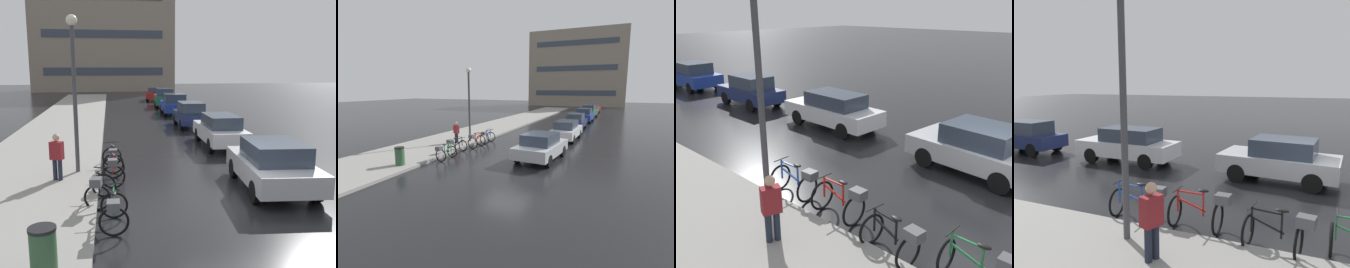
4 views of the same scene
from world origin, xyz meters
TOP-DOWN VIEW (x-y plane):
  - ground_plane at (0.00, 0.00)m, footprint 140.00×140.00m
  - sidewalk_kerb at (-6.00, 10.00)m, footprint 4.80×60.00m
  - bicycle_nearest at (-3.17, -1.16)m, footprint 0.71×1.34m
  - bicycle_second at (-3.53, 0.43)m, footprint 0.86×1.40m
  - bicycle_third at (-3.14, 2.22)m, footprint 0.78×1.41m
  - bicycle_farthest at (-3.14, 3.84)m, footprint 0.78×1.39m
  - car_silver at (1.68, 1.07)m, footprint 2.27×4.12m
  - car_white at (1.91, 7.41)m, footprint 1.83×4.41m
  - car_navy at (1.74, 13.17)m, footprint 1.75×3.80m
  - car_blue at (1.77, 19.31)m, footprint 1.98×3.96m
  - car_green at (1.79, 24.82)m, footprint 2.05×4.20m
  - car_red at (1.66, 31.54)m, footprint 2.03×3.94m
  - pedestrian at (-4.90, 2.55)m, footprint 0.46×0.37m
  - streetlamp at (-4.34, 3.46)m, footprint 0.37×0.37m
  - trash_bin at (-4.39, -3.20)m, footprint 0.48×0.48m
  - building_facade_main at (-3.87, 50.15)m, footprint 20.83×7.61m

SIDE VIEW (x-z plane):
  - ground_plane at x=0.00m, z-range 0.00..0.00m
  - sidewalk_kerb at x=-6.00m, z-range 0.00..0.14m
  - bicycle_nearest at x=-3.17m, z-range 0.01..0.95m
  - bicycle_farthest at x=-3.14m, z-range 0.01..0.98m
  - bicycle_second at x=-3.53m, z-range 0.01..0.99m
  - bicycle_third at x=-3.14m, z-range 0.00..1.02m
  - trash_bin at x=-4.39m, z-range 0.00..1.05m
  - car_red at x=1.66m, z-range 0.03..1.49m
  - car_silver at x=1.68m, z-range 0.02..1.53m
  - car_white at x=1.91m, z-range 0.02..1.53m
  - car_navy at x=1.74m, z-range 0.01..1.57m
  - car_blue at x=1.77m, z-range 0.00..1.63m
  - car_green at x=1.79m, z-range 0.00..1.72m
  - pedestrian at x=-4.90m, z-range 0.10..1.74m
  - streetlamp at x=-4.34m, z-range 0.72..6.11m
  - building_facade_main at x=-3.87m, z-range 0.00..16.53m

